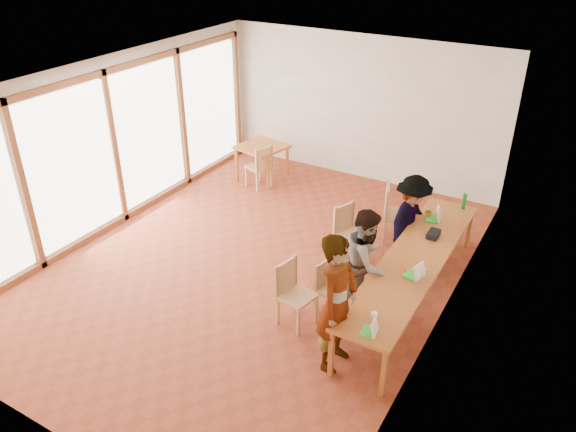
% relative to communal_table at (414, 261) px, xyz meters
% --- Properties ---
extents(ground, '(8.00, 8.00, 0.00)m').
position_rel_communal_table_xyz_m(ground, '(-2.50, -0.28, -0.70)').
color(ground, brown).
rests_on(ground, ground).
extents(wall_back, '(6.00, 0.10, 3.00)m').
position_rel_communal_table_xyz_m(wall_back, '(-2.50, 3.72, 0.80)').
color(wall_back, silver).
rests_on(wall_back, ground).
extents(wall_front, '(6.00, 0.10, 3.00)m').
position_rel_communal_table_xyz_m(wall_front, '(-2.50, -4.28, 0.80)').
color(wall_front, silver).
rests_on(wall_front, ground).
extents(wall_right, '(0.10, 8.00, 3.00)m').
position_rel_communal_table_xyz_m(wall_right, '(0.50, -0.28, 0.80)').
color(wall_right, silver).
rests_on(wall_right, ground).
extents(window_wall, '(0.10, 8.00, 3.00)m').
position_rel_communal_table_xyz_m(window_wall, '(-5.46, -0.28, 0.80)').
color(window_wall, white).
rests_on(window_wall, ground).
extents(ceiling, '(6.00, 8.00, 0.04)m').
position_rel_communal_table_xyz_m(ceiling, '(-2.50, -0.28, 2.32)').
color(ceiling, white).
rests_on(ceiling, wall_back).
extents(communal_table, '(0.80, 4.00, 0.75)m').
position_rel_communal_table_xyz_m(communal_table, '(0.00, 0.00, 0.00)').
color(communal_table, '#BC6729').
rests_on(communal_table, ground).
extents(side_table, '(0.90, 0.90, 0.75)m').
position_rel_communal_table_xyz_m(side_table, '(-4.20, 2.56, -0.03)').
color(side_table, '#BC6729').
rests_on(side_table, ground).
extents(chair_near, '(0.43, 0.43, 0.43)m').
position_rel_communal_table_xyz_m(chair_near, '(-0.96, -0.79, -0.21)').
color(chair_near, '#DDB16E').
rests_on(chair_near, ground).
extents(chair_mid, '(0.52, 0.52, 0.50)m').
position_rel_communal_table_xyz_m(chair_mid, '(-1.30, -1.25, -0.12)').
color(chair_mid, '#DDB16E').
rests_on(chair_mid, ground).
extents(chair_far, '(0.56, 0.56, 0.50)m').
position_rel_communal_table_xyz_m(chair_far, '(-1.34, 0.65, -0.13)').
color(chair_far, '#DDB16E').
rests_on(chair_far, ground).
extents(chair_empty, '(0.62, 0.62, 0.55)m').
position_rel_communal_table_xyz_m(chair_empty, '(-0.90, 1.52, -0.07)').
color(chair_empty, '#DDB16E').
rests_on(chair_empty, ground).
extents(chair_spare, '(0.55, 0.55, 0.49)m').
position_rel_communal_table_xyz_m(chair_spare, '(-3.97, 2.16, -0.14)').
color(chair_spare, '#DDB16E').
rests_on(chair_spare, ground).
extents(person_near, '(0.45, 0.68, 1.86)m').
position_rel_communal_table_xyz_m(person_near, '(-0.40, -1.70, 0.23)').
color(person_near, gray).
rests_on(person_near, ground).
extents(person_mid, '(0.70, 0.85, 1.61)m').
position_rel_communal_table_xyz_m(person_mid, '(-0.52, -0.51, 0.10)').
color(person_mid, gray).
rests_on(person_mid, ground).
extents(person_far, '(0.75, 1.09, 1.55)m').
position_rel_communal_table_xyz_m(person_far, '(-0.39, 0.97, 0.07)').
color(person_far, gray).
rests_on(person_far, ground).
extents(laptop_near, '(0.21, 0.23, 0.18)m').
position_rel_communal_table_xyz_m(laptop_near, '(0.09, -1.80, 0.10)').
color(laptop_near, '#35D834').
rests_on(laptop_near, communal_table).
extents(laptop_mid, '(0.27, 0.29, 0.21)m').
position_rel_communal_table_xyz_m(laptop_mid, '(0.16, -0.43, 0.11)').
color(laptop_mid, '#35D834').
rests_on(laptop_mid, communal_table).
extents(laptop_far, '(0.27, 0.29, 0.22)m').
position_rel_communal_table_xyz_m(laptop_far, '(-0.09, 1.24, 0.11)').
color(laptop_far, '#35D834').
rests_on(laptop_far, communal_table).
extents(yellow_mug, '(0.15, 0.15, 0.09)m').
position_rel_communal_table_xyz_m(yellow_mug, '(-0.23, 1.29, 0.09)').
color(yellow_mug, '#C68324').
rests_on(yellow_mug, communal_table).
extents(green_bottle, '(0.07, 0.07, 0.28)m').
position_rel_communal_table_xyz_m(green_bottle, '(0.19, 1.87, 0.19)').
color(green_bottle, '#157F1F').
rests_on(green_bottle, communal_table).
extents(clear_glass, '(0.07, 0.07, 0.09)m').
position_rel_communal_table_xyz_m(clear_glass, '(0.22, -0.32, 0.09)').
color(clear_glass, silver).
rests_on(clear_glass, communal_table).
extents(condiment_cup, '(0.08, 0.08, 0.06)m').
position_rel_communal_table_xyz_m(condiment_cup, '(0.01, -1.50, 0.08)').
color(condiment_cup, white).
rests_on(condiment_cup, communal_table).
extents(pink_phone, '(0.05, 0.10, 0.01)m').
position_rel_communal_table_xyz_m(pink_phone, '(0.02, -0.34, 0.05)').
color(pink_phone, '#E33245').
rests_on(pink_phone, communal_table).
extents(black_pouch, '(0.16, 0.26, 0.09)m').
position_rel_communal_table_xyz_m(black_pouch, '(0.05, 0.72, 0.09)').
color(black_pouch, black).
rests_on(black_pouch, communal_table).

